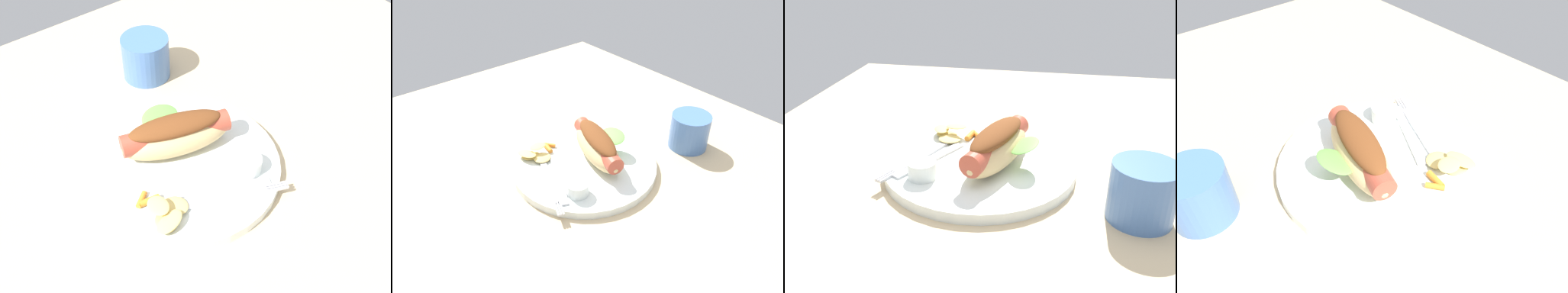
# 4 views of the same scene
# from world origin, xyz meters

# --- Properties ---
(ground_plane) EXTENTS (1.20, 0.90, 0.02)m
(ground_plane) POSITION_xyz_m (0.00, 0.00, -0.01)
(ground_plane) COLOR tan
(plate) EXTENTS (0.29, 0.29, 0.02)m
(plate) POSITION_xyz_m (-0.03, -0.02, 0.01)
(plate) COLOR white
(plate) RESTS_ON ground_plane
(hot_dog) EXTENTS (0.18, 0.12, 0.06)m
(hot_dog) POSITION_xyz_m (-0.03, 0.01, 0.05)
(hot_dog) COLOR #DBB77A
(hot_dog) RESTS_ON plate
(sauce_ramekin) EXTENTS (0.04, 0.04, 0.02)m
(sauce_ramekin) POSITION_xyz_m (0.03, -0.09, 0.03)
(sauce_ramekin) COLOR white
(sauce_ramekin) RESTS_ON plate
(fork) EXTENTS (0.14, 0.07, 0.00)m
(fork) POSITION_xyz_m (-0.02, -0.11, 0.02)
(fork) COLOR silver
(fork) RESTS_ON plate
(knife) EXTENTS (0.13, 0.08, 0.00)m
(knife) POSITION_xyz_m (-0.02, -0.09, 0.02)
(knife) COLOR silver
(knife) RESTS_ON plate
(chips_pile) EXTENTS (0.07, 0.06, 0.02)m
(chips_pile) POSITION_xyz_m (-0.11, -0.09, 0.03)
(chips_pile) COLOR #DCC06C
(chips_pile) RESTS_ON plate
(carrot_garnish) EXTENTS (0.04, 0.03, 0.01)m
(carrot_garnish) POSITION_xyz_m (-0.12, -0.05, 0.02)
(carrot_garnish) COLOR orange
(carrot_garnish) RESTS_ON plate
(drinking_cup) EXTENTS (0.08, 0.08, 0.08)m
(drinking_cup) POSITION_xyz_m (0.05, 0.20, 0.04)
(drinking_cup) COLOR #4770B2
(drinking_cup) RESTS_ON ground_plane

